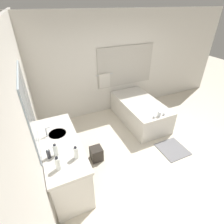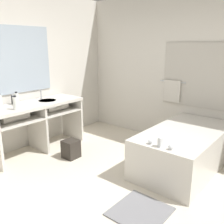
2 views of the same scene
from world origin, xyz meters
name	(u,v)px [view 1 (image 1 of 2)]	position (x,y,z in m)	size (l,w,h in m)	color
ground_plane	(156,155)	(0.00, 0.00, 0.00)	(16.00, 16.00, 0.00)	beige
wall_back_with_blinds	(114,65)	(0.01, 2.23, 1.35)	(7.40, 0.13, 2.70)	silver
wall_left_with_mirror	(31,135)	(-2.23, 0.01, 1.35)	(0.08, 7.40, 2.70)	silver
vanity_counter	(62,151)	(-1.87, 0.31, 0.64)	(0.62, 1.63, 0.86)	silver
sink_faucet	(46,132)	(-2.05, 0.53, 0.95)	(0.09, 0.04, 0.18)	silver
bathtub	(139,110)	(0.36, 1.31, 0.33)	(0.93, 1.76, 0.71)	silver
water_bottle_1	(76,153)	(-1.71, -0.16, 0.96)	(0.07, 0.07, 0.21)	silver
water_bottle_2	(56,150)	(-1.98, 0.01, 0.96)	(0.07, 0.07, 0.22)	silver
water_bottle_3	(58,164)	(-1.99, -0.26, 0.96)	(0.07, 0.07, 0.22)	silver
soap_dispenser	(49,154)	(-2.08, 0.01, 0.93)	(0.06, 0.06, 0.17)	#28282D
waste_bin	(96,154)	(-1.21, 0.45, 0.15)	(0.24, 0.24, 0.30)	#2D2823
bath_mat	(172,149)	(0.44, -0.01, 0.01)	(0.58, 0.61, 0.02)	slate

